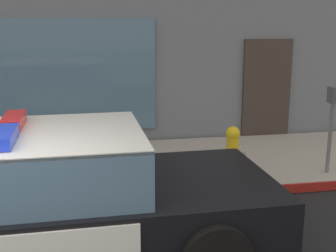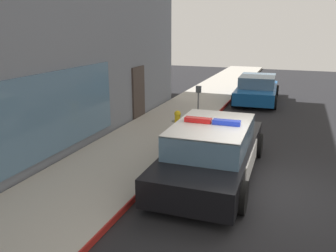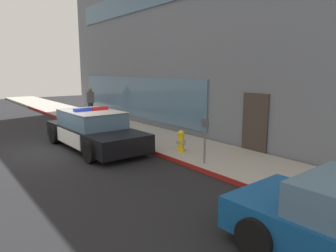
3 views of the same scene
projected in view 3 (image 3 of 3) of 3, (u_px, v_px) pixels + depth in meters
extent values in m
plane|color=black|center=(53.00, 150.00, 11.24)|extent=(48.00, 48.00, 0.00)
cube|color=#A39E93|center=(144.00, 135.00, 13.55)|extent=(48.00, 2.72, 0.15)
cube|color=maroon|center=(116.00, 139.00, 12.74)|extent=(28.80, 0.04, 0.14)
cube|color=slate|center=(237.00, 43.00, 17.70)|extent=(19.06, 11.20, 8.75)
cube|color=slate|center=(133.00, 97.00, 16.66)|extent=(11.43, 0.08, 2.10)
cube|color=#382D28|center=(255.00, 125.00, 10.45)|extent=(1.00, 0.08, 2.10)
cube|color=black|center=(95.00, 135.00, 11.46)|extent=(5.08, 1.97, 0.60)
cube|color=silver|center=(116.00, 138.00, 10.18)|extent=(1.75, 1.88, 0.05)
cube|color=silver|center=(76.00, 124.00, 12.80)|extent=(1.44, 1.87, 0.05)
cube|color=silver|center=(116.00, 131.00, 12.11)|extent=(2.12, 0.07, 0.51)
cube|color=silver|center=(68.00, 138.00, 10.95)|extent=(2.12, 0.07, 0.51)
cube|color=yellow|center=(116.00, 131.00, 12.12)|extent=(0.22, 0.02, 0.26)
cube|color=slate|center=(92.00, 119.00, 11.51)|extent=(2.65, 1.74, 0.60)
cube|color=silver|center=(91.00, 111.00, 11.46)|extent=(2.65, 1.74, 0.04)
cube|color=red|center=(100.00, 108.00, 11.65)|extent=(0.21, 0.64, 0.11)
cube|color=blue|center=(82.00, 110.00, 11.24)|extent=(0.21, 0.64, 0.11)
cylinder|color=black|center=(141.00, 144.00, 10.77)|extent=(0.68, 0.23, 0.68)
cylinder|color=black|center=(90.00, 152.00, 9.62)|extent=(0.68, 0.23, 0.68)
cylinder|color=black|center=(98.00, 130.00, 13.35)|extent=(0.68, 0.23, 0.68)
cylinder|color=black|center=(54.00, 135.00, 12.20)|extent=(0.68, 0.23, 0.68)
cylinder|color=gold|center=(181.00, 150.00, 10.46)|extent=(0.28, 0.28, 0.10)
cylinder|color=gold|center=(181.00, 142.00, 10.41)|extent=(0.19, 0.19, 0.45)
sphere|color=gold|center=(181.00, 134.00, 10.36)|extent=(0.22, 0.22, 0.22)
cylinder|color=gray|center=(181.00, 131.00, 10.34)|extent=(0.06, 0.06, 0.05)
cylinder|color=gray|center=(178.00, 142.00, 10.32)|extent=(0.09, 0.10, 0.09)
cylinder|color=gray|center=(184.00, 141.00, 10.49)|extent=(0.09, 0.10, 0.09)
cylinder|color=gray|center=(184.00, 143.00, 10.29)|extent=(0.10, 0.12, 0.12)
cylinder|color=black|center=(311.00, 206.00, 5.86)|extent=(0.65, 0.23, 0.64)
cylinder|color=black|center=(255.00, 238.00, 4.74)|extent=(0.65, 0.23, 0.64)
cylinder|color=#23232D|center=(91.00, 110.00, 18.14)|extent=(0.28, 0.28, 0.85)
cube|color=#4C4C51|center=(90.00, 97.00, 18.01)|extent=(0.34, 0.44, 0.62)
sphere|color=#8C664C|center=(90.00, 90.00, 17.93)|extent=(0.24, 0.24, 0.24)
cylinder|color=slate|center=(205.00, 145.00, 9.05)|extent=(0.06, 0.06, 1.10)
cube|color=#474C51|center=(205.00, 122.00, 8.93)|extent=(0.12, 0.18, 0.24)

